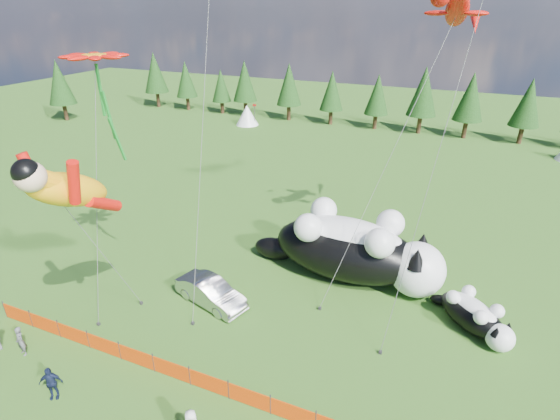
% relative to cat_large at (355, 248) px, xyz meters
% --- Properties ---
extents(ground, '(160.00, 160.00, 0.00)m').
position_rel_cat_large_xyz_m(ground, '(-5.60, -8.33, -2.12)').
color(ground, '#183C0B').
rests_on(ground, ground).
extents(safety_fence, '(22.06, 0.06, 1.10)m').
position_rel_cat_large_xyz_m(safety_fence, '(-5.60, -11.33, -1.62)').
color(safety_fence, '#262626').
rests_on(safety_fence, ground).
extents(tree_line, '(90.00, 4.00, 8.00)m').
position_rel_cat_large_xyz_m(tree_line, '(-5.60, 36.67, 1.88)').
color(tree_line, black).
rests_on(tree_line, ground).
extents(festival_tents, '(50.00, 3.20, 2.80)m').
position_rel_cat_large_xyz_m(festival_tents, '(5.40, 31.67, -0.72)').
color(festival_tents, white).
rests_on(festival_tents, ground).
extents(cat_large, '(12.38, 4.71, 4.47)m').
position_rel_cat_large_xyz_m(cat_large, '(0.00, 0.00, 0.00)').
color(cat_large, black).
rests_on(cat_large, ground).
extents(cat_small, '(4.33, 4.02, 1.90)m').
position_rel_cat_large_xyz_m(cat_small, '(7.12, -2.27, -1.22)').
color(cat_small, black).
rests_on(cat_small, ground).
extents(car, '(4.84, 2.80, 1.51)m').
position_rel_cat_large_xyz_m(car, '(-6.85, -5.79, -1.37)').
color(car, '#B3B3B8').
rests_on(car, ground).
extents(spectator_a, '(0.66, 0.52, 1.60)m').
position_rel_cat_large_xyz_m(spectator_a, '(-13.28, -12.94, -1.32)').
color(spectator_a, '#505054').
rests_on(spectator_a, ground).
extents(spectator_c, '(1.10, 0.95, 1.67)m').
position_rel_cat_large_xyz_m(spectator_c, '(-9.72, -14.28, -1.29)').
color(spectator_c, '#141C37').
rests_on(spectator_c, ground).
extents(superhero_kite, '(4.49, 5.81, 10.98)m').
position_rel_cat_large_xyz_m(superhero_kite, '(-10.31, -10.76, 6.35)').
color(superhero_kite, '#FFAA0D').
rests_on(superhero_kite, ground).
extents(gecko_kite, '(6.34, 10.11, 17.51)m').
position_rel_cat_large_xyz_m(gecko_kite, '(3.58, 2.88, 13.26)').
color(gecko_kite, red).
rests_on(gecko_kite, ground).
extents(flower_kite, '(3.50, 4.96, 13.75)m').
position_rel_cat_large_xyz_m(flower_kite, '(-11.59, -6.73, 11.19)').
color(flower_kite, red).
rests_on(flower_kite, ground).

